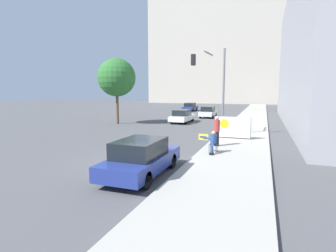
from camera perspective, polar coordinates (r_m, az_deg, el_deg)
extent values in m
plane|color=#4F4F51|center=(12.46, -5.81, -8.45)|extent=(160.00, 160.00, 0.00)
cube|color=#A8A399|center=(26.01, 16.83, -0.17)|extent=(3.71, 90.00, 0.15)
cube|color=#BCB2A3|center=(81.01, 15.43, 17.60)|extent=(52.00, 12.00, 35.83)
cylinder|color=#474C56|center=(14.14, 8.91, -5.04)|extent=(0.03, 0.03, 0.43)
cylinder|color=#474C56|center=(14.07, 10.40, -5.14)|extent=(0.03, 0.03, 0.43)
cylinder|color=#474C56|center=(14.49, 9.20, -4.74)|extent=(0.03, 0.03, 0.43)
cylinder|color=#474C56|center=(14.43, 10.65, -4.83)|extent=(0.03, 0.03, 0.43)
cube|color=navy|center=(14.23, 9.81, -4.05)|extent=(0.40, 0.40, 0.02)
cube|color=navy|center=(14.38, 9.97, -3.12)|extent=(0.40, 0.02, 0.38)
cylinder|color=#334775|center=(14.06, 9.70, -3.77)|extent=(0.18, 0.42, 0.18)
cylinder|color=#334775|center=(13.92, 9.51, -5.25)|extent=(0.16, 0.16, 0.43)
cube|color=black|center=(13.90, 9.45, -5.97)|extent=(0.20, 0.28, 0.10)
cylinder|color=navy|center=(14.21, 9.86, -2.96)|extent=(0.34, 0.34, 0.52)
sphere|color=tan|center=(14.15, 9.89, -1.48)|extent=(0.22, 0.22, 0.22)
cylinder|color=navy|center=(14.18, 8.50, -2.62)|extent=(0.45, 0.09, 0.09)
cube|color=yellow|center=(14.21, 7.71, -2.38)|extent=(0.52, 0.02, 0.33)
cube|color=navy|center=(14.20, 7.70, -2.39)|extent=(0.40, 0.01, 0.08)
cylinder|color=black|center=(16.07, 10.56, -2.73)|extent=(0.28, 0.28, 0.89)
cylinder|color=#B23333|center=(15.95, 10.63, 0.07)|extent=(0.34, 0.34, 0.70)
sphere|color=beige|center=(15.90, 10.67, 1.74)|extent=(0.23, 0.23, 0.23)
cylinder|color=slate|center=(18.89, 10.09, -0.21)|extent=(0.06, 0.06, 1.53)
cylinder|color=slate|center=(18.62, 17.52, -0.55)|extent=(0.06, 0.06, 1.53)
cube|color=white|center=(18.71, 13.79, -0.23)|extent=(2.45, 0.02, 1.43)
cylinder|color=yellow|center=(18.73, 12.17, 0.49)|extent=(0.63, 0.01, 0.63)
cylinder|color=slate|center=(20.06, 11.97, 7.17)|extent=(0.16, 0.16, 6.40)
cylinder|color=slate|center=(20.53, 8.83, 15.37)|extent=(0.25, 2.38, 0.11)
cube|color=black|center=(20.81, 5.54, 14.15)|extent=(0.32, 0.32, 0.84)
sphere|color=green|center=(20.78, 5.53, 13.38)|extent=(0.18, 0.18, 0.18)
cube|color=navy|center=(10.90, -5.68, -7.74)|extent=(1.85, 4.46, 0.57)
cube|color=black|center=(10.60, -6.15, -4.74)|extent=(1.60, 2.32, 0.66)
cylinder|color=black|center=(12.51, -6.28, -6.87)|extent=(0.22, 0.64, 0.64)
cylinder|color=black|center=(11.89, 0.85, -7.59)|extent=(0.22, 0.64, 0.64)
cylinder|color=black|center=(10.21, -13.32, -10.37)|extent=(0.22, 0.64, 0.64)
cylinder|color=black|center=(9.44, -4.84, -11.68)|extent=(0.22, 0.64, 0.64)
cube|color=white|center=(28.99, 3.15, 1.82)|extent=(1.75, 4.58, 0.53)
cube|color=black|center=(28.77, 3.05, 2.94)|extent=(1.51, 2.38, 0.63)
cylinder|color=black|center=(30.59, 2.55, 1.72)|extent=(0.22, 0.64, 0.64)
cylinder|color=black|center=(30.17, 5.33, 1.61)|extent=(0.22, 0.64, 0.64)
cylinder|color=black|center=(27.91, 0.78, 1.17)|extent=(0.22, 0.64, 0.64)
cylinder|color=black|center=(27.44, 3.80, 1.04)|extent=(0.22, 0.64, 0.64)
cube|color=silver|center=(34.98, 8.74, 2.75)|extent=(1.72, 4.19, 0.55)
cube|color=black|center=(34.77, 8.71, 3.72)|extent=(1.48, 2.18, 0.65)
cylinder|color=black|center=(36.42, 7.99, 2.59)|extent=(0.22, 0.64, 0.64)
cylinder|color=black|center=(36.13, 10.31, 2.50)|extent=(0.22, 0.64, 0.64)
cylinder|color=black|center=(33.89, 7.06, 2.24)|extent=(0.22, 0.64, 0.64)
cylinder|color=black|center=(33.59, 9.54, 2.15)|extent=(0.22, 0.64, 0.64)
cube|color=navy|center=(46.43, 4.86, 3.96)|extent=(1.79, 4.62, 0.53)
cube|color=black|center=(46.22, 4.80, 4.66)|extent=(1.54, 2.40, 0.63)
cylinder|color=black|center=(48.03, 4.40, 3.83)|extent=(0.22, 0.64, 0.64)
cylinder|color=black|center=(47.63, 6.22, 3.78)|extent=(0.22, 0.64, 0.64)
cylinder|color=black|center=(45.29, 3.41, 3.61)|extent=(0.22, 0.64, 0.64)
cylinder|color=black|center=(44.86, 5.33, 3.56)|extent=(0.22, 0.64, 0.64)
cylinder|color=brown|center=(28.14, -10.96, 3.98)|extent=(0.28, 0.28, 3.48)
sphere|color=#2D6B2D|center=(28.12, -11.12, 10.33)|extent=(3.94, 3.94, 3.94)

